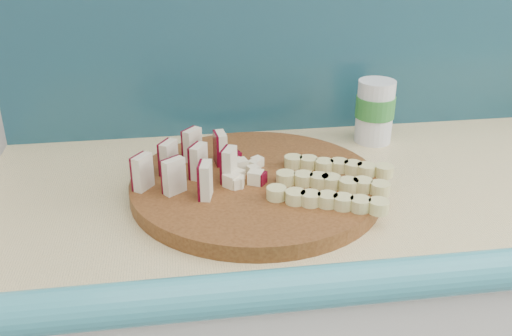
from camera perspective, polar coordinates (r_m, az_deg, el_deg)
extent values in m
cube|color=teal|center=(1.43, 23.62, 14.16)|extent=(2.20, 0.02, 0.50)
cylinder|color=#43220E|center=(1.02, 0.00, -1.72)|extent=(0.59, 0.59, 0.03)
cube|color=beige|center=(0.98, -11.22, -0.43)|extent=(0.03, 0.04, 0.06)
cube|color=#4F0515|center=(0.99, -11.75, -0.36)|extent=(0.02, 0.04, 0.06)
cube|color=beige|center=(1.03, -8.67, 1.01)|extent=(0.03, 0.04, 0.06)
cube|color=#4F0515|center=(1.03, -9.18, 1.07)|extent=(0.02, 0.04, 0.06)
cube|color=beige|center=(1.08, -6.35, 2.31)|extent=(0.03, 0.04, 0.06)
cube|color=#4F0515|center=(1.08, -6.84, 2.37)|extent=(0.02, 0.04, 0.06)
cube|color=beige|center=(0.96, -8.17, -0.83)|extent=(0.03, 0.04, 0.06)
cube|color=#4F0515|center=(0.96, -8.72, -0.76)|extent=(0.02, 0.04, 0.06)
cube|color=beige|center=(1.01, -5.71, 0.66)|extent=(0.03, 0.04, 0.06)
cube|color=#4F0515|center=(1.01, -6.24, 0.72)|extent=(0.02, 0.04, 0.06)
cube|color=beige|center=(1.06, -3.48, 2.00)|extent=(0.03, 0.04, 0.06)
cube|color=#4F0515|center=(1.06, -4.00, 2.06)|extent=(0.02, 0.04, 0.06)
cube|color=beige|center=(0.94, -4.99, -1.24)|extent=(0.03, 0.04, 0.06)
cube|color=#4F0515|center=(0.94, -5.56, -1.17)|extent=(0.02, 0.04, 0.06)
cube|color=beige|center=(0.99, -2.64, 0.29)|extent=(0.03, 0.04, 0.06)
cube|color=#4F0515|center=(0.99, -3.19, 0.36)|extent=(0.02, 0.04, 0.06)
cube|color=beige|center=(1.01, -0.95, -0.34)|extent=(0.02, 0.02, 0.02)
cube|color=beige|center=(1.02, -0.46, -0.19)|extent=(0.02, 0.02, 0.02)
cube|color=#4F0515|center=(1.03, -0.29, 0.13)|extent=(0.02, 0.02, 0.02)
cube|color=beige|center=(1.02, -1.20, -0.02)|extent=(0.02, 0.02, 0.02)
cube|color=beige|center=(1.03, -1.53, 0.20)|extent=(0.02, 0.02, 0.02)
cube|color=beige|center=(1.04, -2.30, 0.30)|extent=(0.02, 0.02, 0.02)
cube|color=beige|center=(1.02, -2.12, -0.12)|extent=(0.02, 0.02, 0.02)
cube|color=beige|center=(1.02, -2.72, -0.26)|extent=(0.02, 0.02, 0.02)
cube|color=#4F0515|center=(1.00, -3.07, -0.62)|extent=(0.02, 0.02, 0.02)
cube|color=beige|center=(1.00, -2.01, -0.60)|extent=(0.02, 0.02, 0.02)
cube|color=beige|center=(0.99, -1.70, -0.89)|extent=(0.02, 0.02, 0.02)
cube|color=beige|center=(1.01, -1.29, -0.50)|extent=(0.02, 0.02, 0.02)
cube|color=beige|center=(1.00, -0.72, -0.59)|extent=(0.02, 0.02, 0.02)
cylinder|color=#D0C97F|center=(0.94, 2.19, -2.63)|extent=(0.03, 0.03, 0.02)
cylinder|color=#D0C97F|center=(0.93, 3.79, -2.83)|extent=(0.03, 0.03, 0.02)
cylinder|color=#D0C97F|center=(0.93, 5.41, -3.03)|extent=(0.03, 0.03, 0.02)
cylinder|color=#D0C97F|center=(0.93, 7.03, -3.23)|extent=(0.03, 0.03, 0.02)
cylinder|color=#D0C97F|center=(0.92, 8.67, -3.43)|extent=(0.03, 0.03, 0.02)
cylinder|color=#D0C97F|center=(0.92, 10.32, -3.63)|extent=(0.03, 0.03, 0.02)
cylinder|color=#D0C97F|center=(0.92, 11.98, -3.82)|extent=(0.03, 0.03, 0.02)
cylinder|color=#D0C97F|center=(1.00, 3.09, -0.88)|extent=(0.03, 0.03, 0.02)
cylinder|color=#D0C97F|center=(0.99, 4.60, -1.06)|extent=(0.03, 0.03, 0.02)
cylinder|color=#D0C97F|center=(0.99, 6.12, -1.25)|extent=(0.03, 0.03, 0.02)
cylinder|color=#D0C97F|center=(0.98, 7.65, -1.43)|extent=(0.03, 0.03, 0.02)
cylinder|color=#D0C97F|center=(0.98, 9.19, -1.61)|extent=(0.03, 0.03, 0.02)
cylinder|color=#D0C97F|center=(0.98, 10.74, -1.79)|extent=(0.03, 0.03, 0.02)
cylinder|color=#D0C97F|center=(0.98, 12.29, -1.97)|extent=(0.03, 0.03, 0.02)
cylinder|color=#D0C97F|center=(1.05, 3.88, 0.67)|extent=(0.03, 0.03, 0.02)
cylinder|color=#D0C97F|center=(1.05, 5.31, 0.50)|extent=(0.03, 0.03, 0.02)
cylinder|color=#D0C97F|center=(1.05, 6.74, 0.34)|extent=(0.03, 0.03, 0.02)
cylinder|color=#D0C97F|center=(1.04, 8.19, 0.17)|extent=(0.03, 0.03, 0.02)
cylinder|color=#D0C97F|center=(1.04, 9.64, 0.00)|extent=(0.03, 0.03, 0.02)
cylinder|color=#D0C97F|center=(1.04, 11.10, -0.17)|extent=(0.03, 0.03, 0.02)
cylinder|color=#D0C97F|center=(1.04, 12.56, -0.33)|extent=(0.03, 0.03, 0.02)
cylinder|color=silver|center=(1.24, 11.79, 5.55)|extent=(0.08, 0.08, 0.13)
cylinder|color=#2E7F32|center=(1.24, 11.84, 6.04)|extent=(0.08, 0.08, 0.04)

